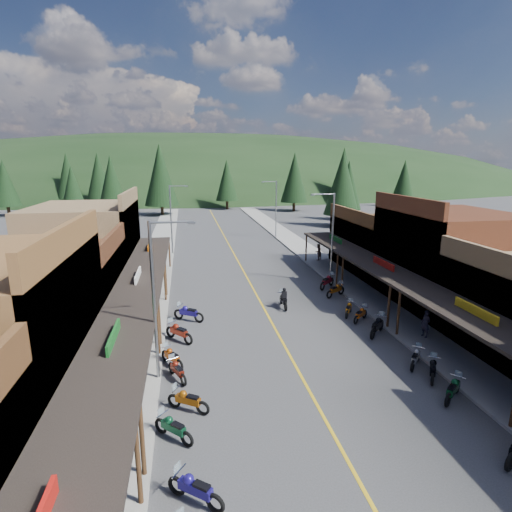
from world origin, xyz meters
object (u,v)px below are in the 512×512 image
pedestrian_east_a (426,324)px  shop_west_2 (57,291)px  streetlight_1 (172,216)px  streetlight_2 (331,234)px  bike_east_8 (349,308)px  bike_east_10 (327,281)px  streetlight_3 (275,206)px  bike_west_4 (188,400)px  pine_6 (404,179)px  bike_west_2 (195,488)px  pine_7 (68,176)px  shop_east_2 (446,258)px  shop_east_3 (384,245)px  pine_5 (344,172)px  pine_10 (112,184)px  bike_east_6 (377,325)px  pine_4 (294,177)px  bike_east_3 (453,389)px  bike_east_7 (361,314)px  bike_west_7 (179,331)px  pedestrian_east_b (318,252)px  bike_east_9 (336,289)px  pine_2 (160,175)px  streetlight_0 (157,295)px  pine_0 (5,183)px  pine_11 (342,183)px  bike_west_5 (177,370)px  shop_west_3 (89,245)px  bike_west_6 (172,356)px  bike_west_8 (189,312)px  pine_9 (348,185)px  pine_1 (99,177)px  pine_3 (227,180)px  bike_east_5 (416,357)px  pine_8 (73,193)px  rider_on_bike (284,299)px  bike_west_3 (173,427)px

pedestrian_east_a → shop_west_2: bearing=-118.3°
streetlight_1 → streetlight_2: bearing=-45.2°
bike_east_8 → bike_east_10: bearing=117.5°
streetlight_3 → bike_west_4: 41.06m
pine_6 → bike_west_2: pine_6 is taller
pine_6 → pine_7: (-78.00, 12.00, 0.75)m
shop_east_2 → shop_east_3: bearing=90.2°
streetlight_1 → shop_west_2: bearing=-108.5°
shop_east_2 → bike_west_4: (-19.45, -10.58, -2.95)m
pine_5 → pine_10: pine_5 is taller
shop_east_3 → bike_east_6: shop_east_3 is taller
streetlight_3 → pine_4: bearing=69.8°
bike_east_3 → bike_east_7: (-0.22, 9.38, -0.03)m
shop_east_2 → bike_east_7: size_ratio=5.80×
pine_4 → pine_5: pine_5 is taller
bike_west_2 → bike_west_7: (-0.63, 12.08, 0.05)m
pedestrian_east_b → bike_east_9: bearing=43.6°
pine_2 → pine_10: size_ratio=1.21×
bike_west_2 → bike_east_9: bike_east_9 is taller
streetlight_0 → pine_2: (-3.05, 64.00, 3.53)m
streetlight_3 → pine_0: bearing=145.7°
pine_6 → bike_west_4: pine_6 is taller
streetlight_3 → pine_11: pine_11 is taller
streetlight_1 → bike_east_9: (13.14, -17.59, -3.86)m
shop_west_2 → streetlight_1: streetlight_1 is taller
pine_11 → bike_west_5: size_ratio=6.45×
shop_west_3 → pedestrian_east_a: (22.46, -15.33, -2.52)m
shop_east_3 → pine_10: 50.24m
shop_west_2 → pine_2: 56.69m
bike_west_6 → bike_east_8: (12.07, 5.12, -0.03)m
bike_west_8 → bike_east_9: bearing=-43.6°
pine_9 → pedestrian_east_b: size_ratio=6.00×
pine_1 → bike_west_5: (17.83, -76.17, -6.69)m
pine_3 → bike_east_5: bearing=-88.2°
bike_east_6 → streetlight_2: bearing=130.2°
pine_8 → bike_west_6: bearing=-70.8°
pine_6 → bike_east_10: pine_6 is taller
bike_west_4 → bike_west_8: bike_west_8 is taller
streetlight_3 → rider_on_bike: 28.08m
pine_3 → pine_0: bearing=-174.8°
pine_8 → bike_west_3: (15.75, -50.63, -5.41)m
pine_3 → pine_4: 15.25m
pine_3 → bike_west_5: 73.12m
pine_8 → bike_east_9: (28.19, -35.59, -5.38)m
shop_east_3 → pine_9: bearing=73.1°
streetlight_1 → bike_east_10: size_ratio=3.53×
bike_west_8 → bike_east_7: bearing=-68.6°
pine_3 → bike_west_2: bearing=-96.8°
pine_10 → streetlight_1: bearing=-68.5°
bike_west_7 → streetlight_3: bearing=25.8°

